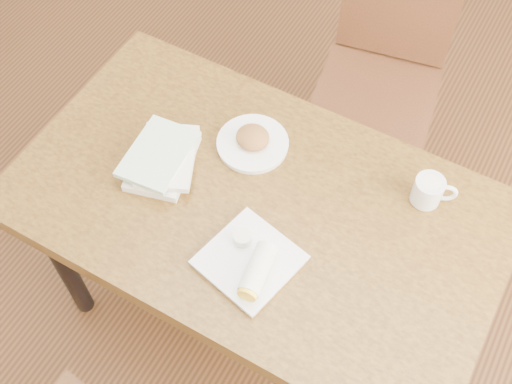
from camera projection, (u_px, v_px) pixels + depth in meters
The scene contains 7 objects.
ground at pixel (256, 312), 2.35m from camera, with size 4.00×5.00×0.01m, color #472814.
table at pixel (256, 218), 1.79m from camera, with size 1.32×0.77×0.75m.
chair_far at pixel (384, 63), 2.28m from camera, with size 0.49×0.49×0.95m.
plate_scone at pixel (253, 141), 1.81m from camera, with size 0.21×0.21×0.07m.
coffee_mug at pixel (429, 190), 1.69m from camera, with size 0.12×0.08×0.08m.
plate_burrito at pixel (252, 263), 1.60m from camera, with size 0.26×0.26×0.07m.
book_stack at pixel (163, 158), 1.76m from camera, with size 0.23×0.27×0.06m.
Camera 1 is at (0.45, -0.80, 2.20)m, focal length 45.00 mm.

